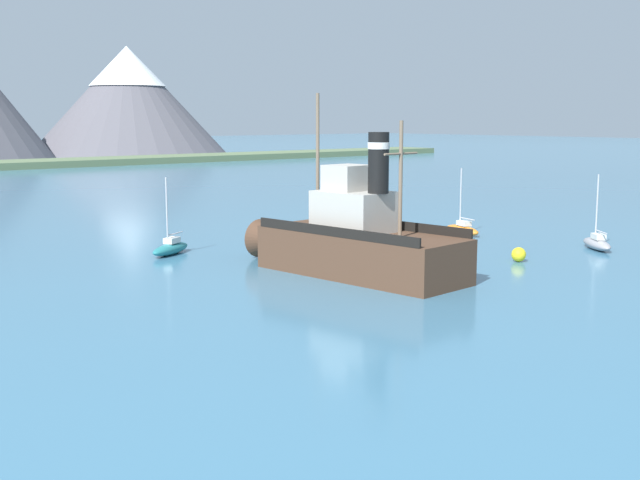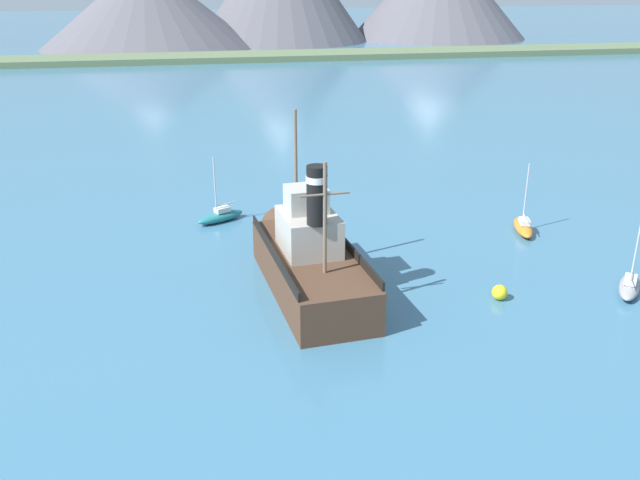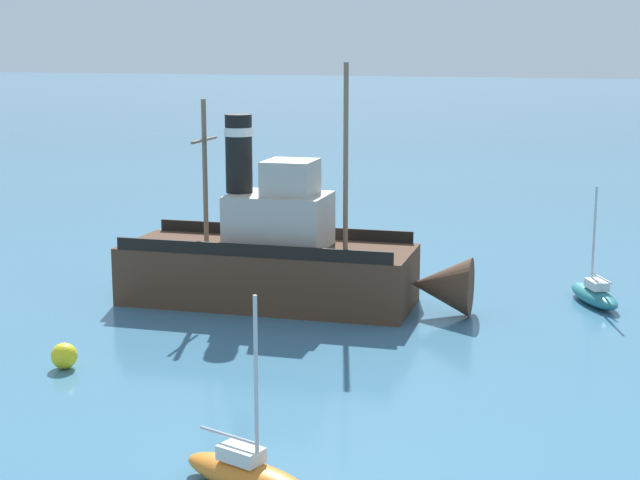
% 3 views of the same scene
% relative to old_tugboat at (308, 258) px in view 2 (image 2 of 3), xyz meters
% --- Properties ---
extents(ground_plane, '(600.00, 600.00, 0.00)m').
position_rel_old_tugboat_xyz_m(ground_plane, '(0.08, 0.32, -1.83)').
color(ground_plane, teal).
extents(shoreline_strip, '(240.00, 12.00, 1.20)m').
position_rel_old_tugboat_xyz_m(shoreline_strip, '(0.08, 107.94, -1.23)').
color(shoreline_strip, '#5B704C').
rests_on(shoreline_strip, ground).
extents(old_tugboat, '(5.50, 14.65, 9.90)m').
position_rel_old_tugboat_xyz_m(old_tugboat, '(0.00, 0.00, 0.00)').
color(old_tugboat, '#4C3323').
rests_on(old_tugboat, ground).
extents(sailboat_grey, '(3.19, 3.68, 4.90)m').
position_rel_old_tugboat_xyz_m(sailboat_grey, '(17.95, -4.09, -1.40)').
color(sailboat_grey, gray).
rests_on(sailboat_grey, ground).
extents(sailboat_orange, '(2.09, 3.96, 4.90)m').
position_rel_old_tugboat_xyz_m(sailboat_orange, '(16.38, 5.94, -1.40)').
color(sailboat_orange, orange).
rests_on(sailboat_orange, ground).
extents(sailboat_teal, '(3.85, 2.83, 4.90)m').
position_rel_old_tugboat_xyz_m(sailboat_teal, '(-4.44, 12.15, -1.40)').
color(sailboat_teal, '#23757A').
rests_on(sailboat_teal, ground).
extents(mooring_buoy, '(0.87, 0.87, 0.87)m').
position_rel_old_tugboat_xyz_m(mooring_buoy, '(10.25, -3.55, -1.40)').
color(mooring_buoy, yellow).
rests_on(mooring_buoy, ground).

